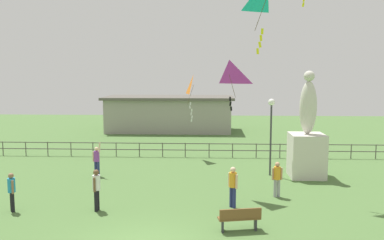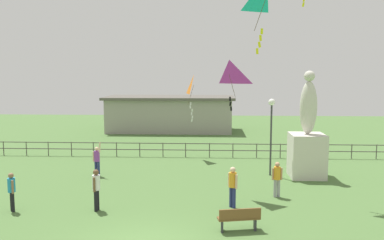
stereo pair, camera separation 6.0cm
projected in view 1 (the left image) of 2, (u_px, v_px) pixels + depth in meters
statue_monument at (307, 144)px, 21.51m from camera, size 1.78×1.78×5.66m
lamppost at (271, 120)px, 21.65m from camera, size 0.36×0.36×4.18m
park_bench at (240, 218)px, 14.23m from camera, size 1.55×0.69×0.85m
person_0 at (12, 189)px, 16.17m from camera, size 0.33×0.39×1.59m
person_2 at (97, 159)px, 21.71m from camera, size 0.48×0.32×1.88m
person_3 at (96, 187)px, 16.26m from camera, size 0.32×0.51×1.70m
person_4 at (277, 177)px, 18.07m from camera, size 0.48×0.30×1.60m
person_5 at (233, 184)px, 16.66m from camera, size 0.38×0.41×1.72m
kite_0 at (229, 75)px, 17.72m from camera, size 1.39×1.22×2.18m
kite_2 at (193, 86)px, 26.00m from camera, size 0.72×1.18×3.07m
waterfront_railing at (173, 148)px, 26.66m from camera, size 36.02×0.06×0.95m
pavilion_building at (169, 113)px, 38.51m from camera, size 12.12×5.38×3.30m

